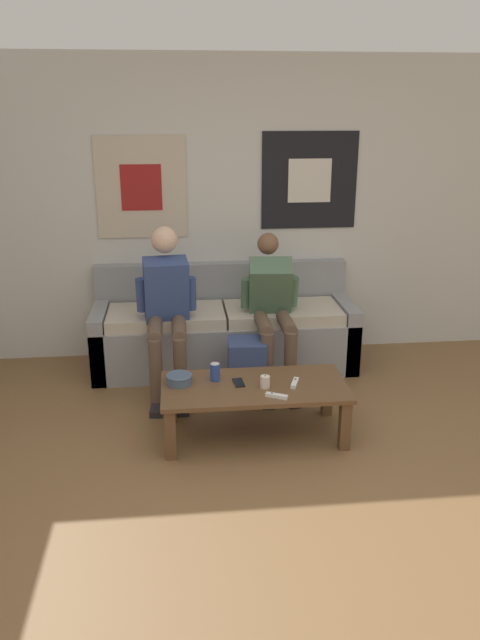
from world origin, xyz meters
name	(u,v)px	position (x,y,z in m)	size (l,w,h in m)	color
ground_plane	(287,526)	(0.00, 0.00, 0.00)	(18.00, 18.00, 0.00)	brown
wall_back	(237,211)	(0.00, 2.60, 1.28)	(10.00, 0.07, 2.55)	silver
couch	(224,332)	(-0.15, 2.24, 0.30)	(2.19, 0.72, 0.85)	gray
coffee_table	(254,393)	(-0.05, 1.00, 0.31)	(1.24, 0.59, 0.37)	brown
person_seated_adult	(166,304)	(-0.63, 1.84, 0.70)	(0.47, 0.82, 1.26)	brown
person_seated_teen	(272,304)	(0.20, 1.89, 0.65)	(0.47, 0.91, 1.17)	brown
backpack	(247,371)	(-0.04, 1.56, 0.22)	(0.30, 0.32, 0.47)	navy
ceramic_bowl	(179,379)	(-0.55, 1.07, 0.41)	(0.18, 0.18, 0.07)	#475B75
pillar_candle	(265,382)	(0.01, 0.95, 0.41)	(0.06, 0.06, 0.09)	silver
drink_can_blue	(215,372)	(-0.31, 1.10, 0.44)	(0.07, 0.07, 0.12)	#28479E
game_controller_near_left	(277,396)	(0.07, 0.80, 0.39)	(0.14, 0.10, 0.03)	white
game_controller_near_right	(295,383)	(0.22, 0.98, 0.39)	(0.08, 0.15, 0.03)	white
cell_phone	(239,383)	(-0.15, 1.04, 0.38)	(0.08, 0.14, 0.01)	black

